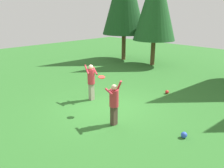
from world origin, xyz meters
TOP-DOWN VIEW (x-y plane):
  - ground_plane at (0.00, 0.00)m, footprint 40.00×40.00m
  - person_thrower at (1.26, -0.88)m, footprint 0.60×0.61m
  - person_catcher at (-1.24, 0.15)m, footprint 0.72×0.67m
  - frisbee at (0.17, -0.48)m, footprint 0.32×0.32m
  - ball_red at (0.88, 3.43)m, footprint 0.19×0.19m
  - ball_blue at (3.61, 0.10)m, footprint 0.21×0.21m
  - tree_left at (-3.50, 8.32)m, footprint 3.18×3.18m

SIDE VIEW (x-z plane):
  - ground_plane at x=0.00m, z-range 0.00..0.00m
  - ball_red at x=0.88m, z-range 0.00..0.19m
  - ball_blue at x=3.61m, z-range 0.00..0.21m
  - person_thrower at x=1.26m, z-range 0.07..1.82m
  - person_catcher at x=-1.24m, z-range 0.17..1.90m
  - frisbee at x=0.17m, z-range 1.52..1.59m
  - tree_left at x=-3.50m, z-range 0.95..8.54m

